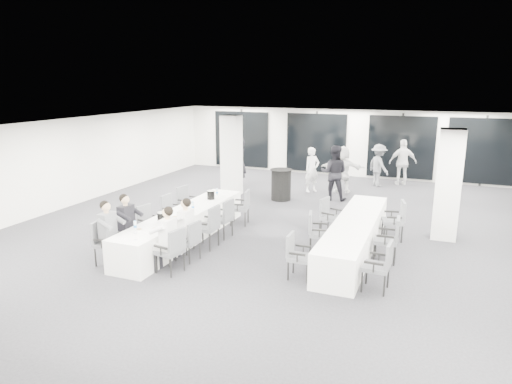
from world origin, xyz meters
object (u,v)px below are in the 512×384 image
(chair_main_right_far, at_px, (242,205))
(standing_guest_e, at_px, (447,172))
(chair_main_left_second, at_px, (124,233))
(standing_guest_g, at_px, (240,159))
(banquet_table_side, at_px, (354,236))
(chair_main_right_mid, at_px, (209,224))
(chair_main_right_second, at_px, (190,239))
(ice_bucket_far, at_px, (211,195))
(chair_main_left_far, at_px, (186,201))
(standing_guest_a, at_px, (312,167))
(chair_side_left_near, at_px, (296,253))
(chair_main_right_near, at_px, (173,248))
(chair_side_left_mid, at_px, (316,230))
(standing_guest_c, at_px, (379,163))
(chair_main_right_fourth, at_px, (224,216))
(chair_main_left_near, at_px, (104,240))
(chair_main_left_mid, at_px, (148,221))
(chair_side_right_near, at_px, (381,263))
(chair_side_left_far, at_px, (329,214))
(standing_guest_b, at_px, (334,169))
(chair_side_right_far, at_px, (396,218))
(banquet_table_main, at_px, (184,226))
(cocktail_table, at_px, (281,184))
(chair_main_left_fourth, at_px, (171,209))
(standing_guest_f, at_px, (343,166))
(chair_side_right_mid, at_px, (390,237))
(ice_bucket_near, at_px, (163,218))
(standing_guest_d, at_px, (403,159))

(chair_main_right_far, bearing_deg, standing_guest_e, -57.53)
(chair_main_left_second, relative_size, standing_guest_g, 0.43)
(banquet_table_side, xyz_separation_m, chair_main_right_mid, (-3.28, -1.11, 0.22))
(chair_main_right_second, bearing_deg, ice_bucket_far, 25.00)
(chair_main_left_far, xyz_separation_m, standing_guest_a, (2.44, 4.78, 0.35))
(chair_main_left_second, relative_size, chair_main_right_second, 0.95)
(chair_side_left_near, bearing_deg, chair_main_right_mid, -111.07)
(chair_main_right_near, xyz_separation_m, chair_side_left_mid, (2.45, 2.31, -0.01))
(chair_main_right_near, distance_m, standing_guest_c, 10.43)
(chair_main_right_fourth, bearing_deg, chair_main_left_near, 151.66)
(chair_main_left_near, distance_m, chair_main_left_mid, 1.62)
(chair_main_right_near, distance_m, chair_side_right_near, 4.19)
(chair_main_left_second, bearing_deg, chair_main_left_near, 6.55)
(chair_side_left_far, relative_size, ice_bucket_far, 4.05)
(standing_guest_b, bearing_deg, chair_main_left_mid, 53.89)
(chair_main_right_far, height_order, chair_side_right_far, chair_side_right_far)
(chair_side_left_far, xyz_separation_m, ice_bucket_far, (-3.23, -0.44, 0.32))
(banquet_table_main, bearing_deg, cocktail_table, 78.65)
(chair_main_left_near, xyz_separation_m, chair_main_left_fourth, (0.00, 2.69, -0.02))
(banquet_table_main, relative_size, chair_main_right_far, 5.10)
(chair_main_right_fourth, height_order, standing_guest_a, standing_guest_a)
(chair_main_right_mid, bearing_deg, chair_side_left_far, -48.36)
(chair_main_right_second, distance_m, standing_guest_c, 9.73)
(chair_side_left_mid, bearing_deg, banquet_table_main, -95.45)
(banquet_table_main, height_order, chair_side_right_far, chair_side_right_far)
(chair_main_right_second, height_order, chair_main_right_fourth, chair_main_right_fourth)
(chair_side_right_near, bearing_deg, cocktail_table, 37.48)
(chair_main_left_mid, distance_m, standing_guest_g, 6.69)
(chair_side_right_near, bearing_deg, chair_main_right_fourth, 71.04)
(chair_main_right_mid, relative_size, chair_side_left_mid, 1.09)
(standing_guest_c, bearing_deg, chair_main_left_near, 112.39)
(chair_main_left_second, relative_size, chair_main_right_near, 0.88)
(chair_side_right_near, distance_m, standing_guest_f, 8.11)
(banquet_table_side, xyz_separation_m, standing_guest_c, (-0.39, 7.29, 0.54))
(chair_side_right_mid, relative_size, standing_guest_e, 0.53)
(chair_main_right_near, bearing_deg, standing_guest_c, -5.72)
(cocktail_table, bearing_deg, standing_guest_f, 47.97)
(chair_main_left_fourth, bearing_deg, ice_bucket_near, 30.38)
(chair_main_left_fourth, height_order, standing_guest_d, standing_guest_d)
(chair_side_right_far, distance_m, standing_guest_g, 7.53)
(standing_guest_g, bearing_deg, chair_main_left_second, -37.18)
(chair_side_left_far, bearing_deg, chair_main_right_second, -26.55)
(chair_side_left_far, bearing_deg, chair_main_right_fourth, -49.71)
(chair_main_right_fourth, xyz_separation_m, standing_guest_b, (1.76, 4.88, 0.48))
(chair_main_right_second, bearing_deg, chair_main_left_near, 124.74)
(chair_side_left_far, xyz_separation_m, chair_side_right_mid, (1.67, -1.35, 0.03))
(standing_guest_b, bearing_deg, standing_guest_d, -126.35)
(chair_main_left_far, height_order, chair_side_right_mid, chair_side_right_mid)
(cocktail_table, distance_m, chair_side_left_mid, 4.92)
(chair_main_left_near, height_order, standing_guest_e, standing_guest_e)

